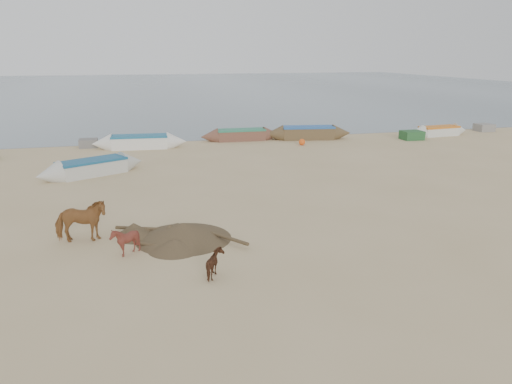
{
  "coord_description": "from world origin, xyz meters",
  "views": [
    {
      "loc": [
        -4.69,
        -13.96,
        6.18
      ],
      "look_at": [
        0.0,
        4.0,
        1.0
      ],
      "focal_mm": 35.0,
      "sensor_mm": 36.0,
      "label": 1
    }
  ],
  "objects_px": {
    "calf_right": "(216,264)",
    "near_canoe": "(92,167)",
    "cow_adult": "(81,221)",
    "calf_front": "(125,241)"
  },
  "relations": [
    {
      "from": "calf_right",
      "to": "near_canoe",
      "type": "height_order",
      "value": "near_canoe"
    },
    {
      "from": "calf_front",
      "to": "calf_right",
      "type": "distance_m",
      "value": 3.39
    },
    {
      "from": "cow_adult",
      "to": "near_canoe",
      "type": "height_order",
      "value": "cow_adult"
    },
    {
      "from": "calf_front",
      "to": "near_canoe",
      "type": "height_order",
      "value": "calf_front"
    },
    {
      "from": "calf_right",
      "to": "near_canoe",
      "type": "relative_size",
      "value": 0.14
    },
    {
      "from": "near_canoe",
      "to": "cow_adult",
      "type": "bearing_deg",
      "value": -116.9
    },
    {
      "from": "cow_adult",
      "to": "calf_front",
      "type": "distance_m",
      "value": 2.14
    },
    {
      "from": "cow_adult",
      "to": "calf_right",
      "type": "relative_size",
      "value": 2.21
    },
    {
      "from": "calf_right",
      "to": "near_canoe",
      "type": "xyz_separation_m",
      "value": [
        -4.07,
        13.89,
        0.02
      ]
    },
    {
      "from": "cow_adult",
      "to": "calf_front",
      "type": "height_order",
      "value": "cow_adult"
    }
  ]
}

